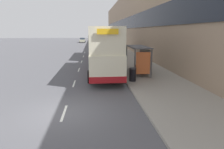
% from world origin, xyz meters
% --- Properties ---
extents(ground_plane, '(220.00, 220.00, 0.00)m').
position_xyz_m(ground_plane, '(0.00, 0.00, 0.00)').
color(ground_plane, '#515156').
extents(pavement, '(5.00, 93.00, 0.14)m').
position_xyz_m(pavement, '(6.50, 38.50, 0.07)').
color(pavement, gray).
rests_on(pavement, ground_plane).
extents(terrace_facade, '(3.10, 93.00, 12.57)m').
position_xyz_m(terrace_facade, '(10.49, 38.50, 6.28)').
color(terrace_facade, '#9E846B').
rests_on(terrace_facade, ground_plane).
extents(lane_mark_0, '(0.12, 2.00, 0.01)m').
position_xyz_m(lane_mark_0, '(0.00, 0.02, 0.01)').
color(lane_mark_0, silver).
rests_on(lane_mark_0, ground_plane).
extents(lane_mark_1, '(0.12, 2.00, 0.01)m').
position_xyz_m(lane_mark_1, '(0.00, 5.69, 0.01)').
color(lane_mark_1, silver).
rests_on(lane_mark_1, ground_plane).
extents(lane_mark_2, '(0.12, 2.00, 0.01)m').
position_xyz_m(lane_mark_2, '(0.00, 11.37, 0.01)').
color(lane_mark_2, silver).
rests_on(lane_mark_2, ground_plane).
extents(lane_mark_3, '(0.12, 2.00, 0.01)m').
position_xyz_m(lane_mark_3, '(0.00, 17.05, 0.01)').
color(lane_mark_3, silver).
rests_on(lane_mark_3, ground_plane).
extents(lane_mark_4, '(0.12, 2.00, 0.01)m').
position_xyz_m(lane_mark_4, '(0.00, 22.72, 0.01)').
color(lane_mark_4, silver).
rests_on(lane_mark_4, ground_plane).
extents(lane_mark_5, '(0.12, 2.00, 0.01)m').
position_xyz_m(lane_mark_5, '(0.00, 28.40, 0.01)').
color(lane_mark_5, silver).
rests_on(lane_mark_5, ground_plane).
extents(bus_shelter, '(1.60, 4.20, 2.48)m').
position_xyz_m(bus_shelter, '(5.77, 8.10, 1.88)').
color(bus_shelter, '#4C4C51').
rests_on(bus_shelter, ground_plane).
extents(double_decker_bus_near, '(2.85, 11.28, 4.30)m').
position_xyz_m(double_decker_bus_near, '(2.47, 9.27, 2.29)').
color(double_decker_bus_near, beige).
rests_on(double_decker_bus_near, ground_plane).
extents(double_decker_bus_ahead, '(2.85, 10.57, 4.30)m').
position_xyz_m(double_decker_bus_ahead, '(2.58, 21.72, 2.28)').
color(double_decker_bus_ahead, beige).
rests_on(double_decker_bus_ahead, ground_plane).
extents(car_0, '(2.02, 3.87, 1.66)m').
position_xyz_m(car_0, '(-2.00, 61.90, 0.83)').
color(car_0, '#B7B799').
rests_on(car_0, ground_plane).
extents(pedestrian_at_shelter, '(0.31, 0.31, 1.58)m').
position_xyz_m(pedestrian_at_shelter, '(6.72, 11.21, 0.95)').
color(pedestrian_at_shelter, '#23232D').
rests_on(pedestrian_at_shelter, ground_plane).
extents(pedestrian_1, '(0.32, 0.32, 1.62)m').
position_xyz_m(pedestrian_1, '(6.23, 8.74, 0.97)').
color(pedestrian_1, '#23232D').
rests_on(pedestrian_1, ground_plane).
extents(pedestrian_2, '(0.33, 0.33, 1.68)m').
position_xyz_m(pedestrian_2, '(6.36, 7.96, 1.00)').
color(pedestrian_2, '#23232D').
rests_on(pedestrian_2, ground_plane).
extents(pedestrian_3, '(0.32, 0.32, 1.62)m').
position_xyz_m(pedestrian_3, '(4.38, 9.22, 0.97)').
color(pedestrian_3, '#23232D').
rests_on(pedestrian_3, ground_plane).
extents(litter_bin, '(0.55, 0.55, 1.05)m').
position_xyz_m(litter_bin, '(4.55, 5.51, 0.67)').
color(litter_bin, black).
rests_on(litter_bin, ground_plane).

